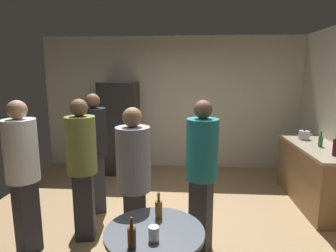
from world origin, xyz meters
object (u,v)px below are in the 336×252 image
beer_bottle_brown (132,236)px  person_in_black_shirt (95,145)px  beer_bottle_amber (159,209)px  person_in_olive_shirt (82,160)px  person_in_teal_shirt (202,165)px  person_in_gray_shirt (134,176)px  plastic_cup_white (154,234)px  refrigerator (120,128)px  kettle (304,135)px  wine_bottle_on_counter (336,147)px  beer_bottle_on_counter (321,141)px  person_in_white_shirt (22,166)px  foreground_table (155,242)px

beer_bottle_brown → person_in_black_shirt: person_in_black_shirt is taller
beer_bottle_amber → person_in_olive_shirt: 1.27m
person_in_teal_shirt → person_in_black_shirt: bearing=-89.1°
person_in_olive_shirt → person_in_gray_shirt: 0.79m
beer_bottle_amber → plastic_cup_white: 0.34m
refrigerator → person_in_gray_shirt: bearing=-73.7°
kettle → person_in_teal_shirt: bearing=-135.2°
person_in_gray_shirt → wine_bottle_on_counter: bearing=99.7°
beer_bottle_brown → person_in_teal_shirt: person_in_teal_shirt is taller
beer_bottle_amber → person_in_black_shirt: bearing=125.3°
wine_bottle_on_counter → person_in_olive_shirt: person_in_olive_shirt is taller
refrigerator → person_in_black_shirt: bearing=-87.7°
person_in_teal_shirt → person_in_olive_shirt: bearing=-65.2°
wine_bottle_on_counter → beer_bottle_amber: wine_bottle_on_counter is taller
plastic_cup_white → beer_bottle_on_counter: bearing=46.4°
person_in_teal_shirt → person_in_olive_shirt: size_ratio=1.00×
refrigerator → person_in_black_shirt: size_ratio=1.06×
beer_bottle_on_counter → plastic_cup_white: (-2.19, -2.29, -0.19)m
beer_bottle_on_counter → person_in_olive_shirt: size_ratio=0.14×
kettle → person_in_teal_shirt: person_in_teal_shirt is taller
person_in_black_shirt → person_in_teal_shirt: size_ratio=1.00×
refrigerator → person_in_gray_shirt: refrigerator is taller
refrigerator → plastic_cup_white: 3.72m
kettle → person_in_white_shirt: (-3.63, -1.92, 0.02)m
wine_bottle_on_counter → plastic_cup_white: bearing=-140.0°
refrigerator → plastic_cup_white: (1.11, -3.55, -0.11)m
wine_bottle_on_counter → person_in_olive_shirt: size_ratio=0.18×
foreground_table → person_in_teal_shirt: size_ratio=0.47×
refrigerator → foreground_table: size_ratio=2.25×
wine_bottle_on_counter → person_in_olive_shirt: 3.20m
plastic_cup_white → beer_bottle_brown: bearing=-146.7°
person_in_black_shirt → person_in_white_shirt: 1.07m
beer_bottle_amber → person_in_black_shirt: person_in_black_shirt is taller
person_in_teal_shirt → person_in_olive_shirt: person_in_teal_shirt is taller
plastic_cup_white → person_in_white_shirt: size_ratio=0.06×
beer_bottle_amber → person_in_white_shirt: 1.59m
person_in_black_shirt → person_in_olive_shirt: bearing=-20.8°
foreground_table → plastic_cup_white: bearing=-85.0°
wine_bottle_on_counter → person_in_olive_shirt: bearing=-167.9°
beer_bottle_amber → person_in_gray_shirt: person_in_gray_shirt is taller
kettle → plastic_cup_white: size_ratio=2.22×
kettle → beer_bottle_on_counter: 0.47m
plastic_cup_white → person_in_white_shirt: 1.73m
beer_bottle_brown → person_in_teal_shirt: bearing=64.4°
kettle → beer_bottle_brown: 3.66m
person_in_black_shirt → person_in_teal_shirt: bearing=35.0°
foreground_table → plastic_cup_white: size_ratio=7.27×
refrigerator → beer_bottle_brown: size_ratio=7.83×
refrigerator → foreground_table: (1.10, -3.41, -0.27)m
wine_bottle_on_counter → kettle: bearing=91.7°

